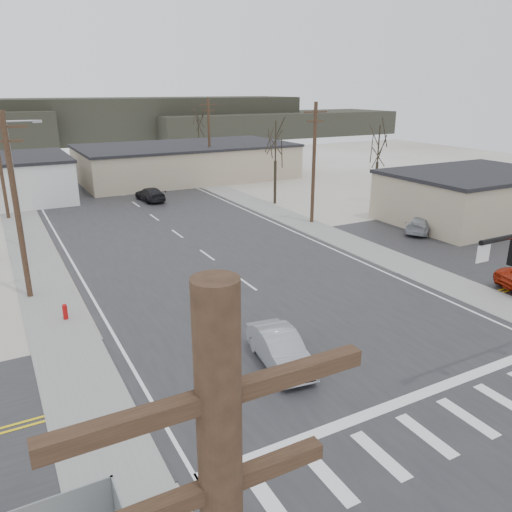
{
  "coord_description": "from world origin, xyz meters",
  "views": [
    {
      "loc": [
        -12.57,
        -16.48,
        11.05
      ],
      "look_at": [
        -0.7,
        5.52,
        2.6
      ],
      "focal_mm": 35.0,
      "sensor_mm": 36.0,
      "label": 1
    }
  ],
  "objects": [
    {
      "name": "building_lot",
      "position": [
        24.0,
        12.0,
        2.16
      ],
      "size": [
        14.3,
        10.3,
        4.3
      ],
      "color": "tan",
      "rests_on": "ground"
    },
    {
      "name": "hill_center",
      "position": [
        15.0,
        96.0,
        4.5
      ],
      "size": [
        80.0,
        18.0,
        9.0
      ],
      "primitive_type": "cube",
      "color": "#333026",
      "rests_on": "ground"
    },
    {
      "name": "hill_right",
      "position": [
        50.0,
        90.0,
        2.75
      ],
      "size": [
        60.0,
        18.0,
        5.5
      ],
      "primitive_type": "cube",
      "color": "#333026",
      "rests_on": "ground"
    },
    {
      "name": "car_parked_dark_b",
      "position": [
        23.02,
        10.09,
        0.7
      ],
      "size": [
        4.24,
        2.29,
        1.33
      ],
      "primitive_type": "imported",
      "rotation": [
        0.0,
        0.0,
        1.34
      ],
      "color": "black",
      "rests_on": "parking_lot"
    },
    {
      "name": "ground",
      "position": [
        0.0,
        0.0,
        0.0
      ],
      "size": [
        140.0,
        140.0,
        0.0
      ],
      "primitive_type": "plane",
      "color": "silver",
      "rests_on": "ground"
    },
    {
      "name": "main_road",
      "position": [
        0.0,
        15.0,
        0.02
      ],
      "size": [
        18.0,
        110.0,
        0.05
      ],
      "primitive_type": "cube",
      "color": "#252427",
      "rests_on": "ground"
    },
    {
      "name": "car_far_a",
      "position": [
        1.78,
        32.95,
        0.72
      ],
      "size": [
        2.27,
        4.81,
        1.36
      ],
      "primitive_type": "imported",
      "rotation": [
        0.0,
        0.0,
        3.22
      ],
      "color": "black",
      "rests_on": "main_road"
    },
    {
      "name": "upole_left_b",
      "position": [
        -11.5,
        12.0,
        5.22
      ],
      "size": [
        2.2,
        0.3,
        10.0
      ],
      "color": "#473121",
      "rests_on": "ground"
    },
    {
      "name": "tree_right_far",
      "position": [
        15.0,
        52.0,
        5.58
      ],
      "size": [
        3.52,
        3.52,
        7.84
      ],
      "color": "#322A1E",
      "rests_on": "ground"
    },
    {
      "name": "sidewalk_right",
      "position": [
        10.6,
        20.0,
        0.03
      ],
      "size": [
        3.0,
        90.0,
        0.06
      ],
      "primitive_type": "cube",
      "color": "gray",
      "rests_on": "ground"
    },
    {
      "name": "building_right_far",
      "position": [
        10.0,
        44.0,
        2.15
      ],
      "size": [
        26.3,
        14.3,
        4.3
      ],
      "color": "tan",
      "rests_on": "ground"
    },
    {
      "name": "car_parked_silver",
      "position": [
        17.42,
        11.14,
        0.67
      ],
      "size": [
        4.71,
        3.68,
        1.27
      ],
      "primitive_type": "imported",
      "rotation": [
        0.0,
        0.0,
        2.07
      ],
      "color": "#989CA2",
      "rests_on": "parking_lot"
    },
    {
      "name": "sedan_crossing",
      "position": [
        -2.95,
        -0.77,
        0.77
      ],
      "size": [
        2.09,
        4.54,
        1.44
      ],
      "primitive_type": "imported",
      "rotation": [
        0.0,
        0.0,
        -0.13
      ],
      "color": "gray",
      "rests_on": "main_road"
    },
    {
      "name": "fire_hydrant",
      "position": [
        -10.2,
        8.0,
        0.45
      ],
      "size": [
        0.24,
        0.24,
        0.87
      ],
      "color": "#A50C0C",
      "rests_on": "ground"
    },
    {
      "name": "parking_lot",
      "position": [
        20.0,
        6.0,
        0.02
      ],
      "size": [
        18.0,
        20.0,
        0.03
      ],
      "primitive_type": "cube",
      "color": "#252427",
      "rests_on": "ground"
    },
    {
      "name": "upole_right_a",
      "position": [
        11.5,
        18.0,
        5.22
      ],
      "size": [
        2.2,
        0.3,
        10.0
      ],
      "color": "#473121",
      "rests_on": "ground"
    },
    {
      "name": "cross_road",
      "position": [
        0.0,
        0.0,
        0.02
      ],
      "size": [
        90.0,
        10.0,
        0.04
      ],
      "primitive_type": "cube",
      "color": "#252427",
      "rests_on": "ground"
    },
    {
      "name": "sidewalk_left",
      "position": [
        -10.6,
        20.0,
        0.03
      ],
      "size": [
        3.0,
        90.0,
        0.06
      ],
      "primitive_type": "cube",
      "color": "gray",
      "rests_on": "ground"
    },
    {
      "name": "tree_right_mid",
      "position": [
        12.5,
        26.0,
        5.93
      ],
      "size": [
        3.74,
        3.74,
        8.33
      ],
      "color": "#322A1E",
      "rests_on": "ground"
    },
    {
      "name": "upole_right_b",
      "position": [
        11.5,
        40.0,
        5.22
      ],
      "size": [
        2.2,
        0.3,
        10.0
      ],
      "color": "#473121",
      "rests_on": "ground"
    },
    {
      "name": "streetlight_main",
      "position": [
        -10.8,
        22.0,
        5.09
      ],
      "size": [
        2.4,
        0.25,
        9.0
      ],
      "color": "gray",
      "rests_on": "ground"
    },
    {
      "name": "car_far_b",
      "position": [
        -4.66,
        49.53,
        0.72
      ],
      "size": [
        2.83,
        4.26,
        1.35
      ],
      "primitive_type": "imported",
      "rotation": [
        0.0,
        0.0,
        0.34
      ],
      "color": "black",
      "rests_on": "main_road"
    },
    {
      "name": "tree_lot",
      "position": [
        22.0,
        22.0,
        5.58
      ],
      "size": [
        3.52,
        3.52,
        7.84
      ],
      "color": "#322A1E",
      "rests_on": "ground"
    }
  ]
}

